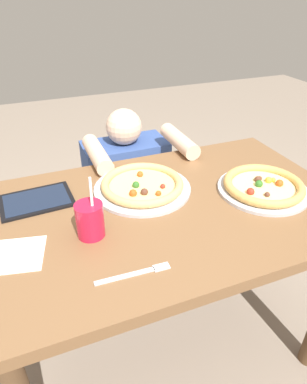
{
  "coord_description": "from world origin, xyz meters",
  "views": [
    {
      "loc": [
        -0.39,
        -0.86,
        1.4
      ],
      "look_at": [
        -0.03,
        0.05,
        0.78
      ],
      "focal_mm": 31.67,
      "sensor_mm": 36.0,
      "label": 1
    }
  ],
  "objects_px": {
    "pizza_near": "(263,186)",
    "fork": "(137,273)",
    "tablet": "(37,200)",
    "drink_cup_colored": "(90,220)",
    "pizza_far": "(142,186)",
    "diner_seated": "(128,198)"
  },
  "relations": [
    {
      "from": "pizza_near",
      "to": "pizza_far",
      "type": "height_order",
      "value": "same"
    },
    {
      "from": "fork",
      "to": "diner_seated",
      "type": "xyz_separation_m",
      "value": [
        0.25,
        0.89,
        -0.37
      ]
    },
    {
      "from": "drink_cup_colored",
      "to": "diner_seated",
      "type": "xyz_separation_m",
      "value": [
        0.32,
        0.69,
        -0.42
      ]
    },
    {
      "from": "pizza_near",
      "to": "fork",
      "type": "height_order",
      "value": "pizza_near"
    },
    {
      "from": "drink_cup_colored",
      "to": "fork",
      "type": "height_order",
      "value": "drink_cup_colored"
    },
    {
      "from": "pizza_far",
      "to": "diner_seated",
      "type": "distance_m",
      "value": 0.64
    },
    {
      "from": "diner_seated",
      "to": "drink_cup_colored",
      "type": "bearing_deg",
      "value": -114.93
    },
    {
      "from": "pizza_far",
      "to": "pizza_near",
      "type": "bearing_deg",
      "value": -22.58
    },
    {
      "from": "pizza_far",
      "to": "diner_seated",
      "type": "bearing_deg",
      "value": 79.67
    },
    {
      "from": "pizza_near",
      "to": "diner_seated",
      "type": "height_order",
      "value": "diner_seated"
    },
    {
      "from": "pizza_far",
      "to": "drink_cup_colored",
      "type": "bearing_deg",
      "value": -141.19
    },
    {
      "from": "pizza_near",
      "to": "tablet",
      "type": "xyz_separation_m",
      "value": [
        -0.77,
        0.23,
        -0.02
      ]
    },
    {
      "from": "tablet",
      "to": "drink_cup_colored",
      "type": "bearing_deg",
      "value": -61.08
    },
    {
      "from": "diner_seated",
      "to": "fork",
      "type": "bearing_deg",
      "value": -105.52
    },
    {
      "from": "drink_cup_colored",
      "to": "diner_seated",
      "type": "relative_size",
      "value": 0.22
    },
    {
      "from": "pizza_far",
      "to": "tablet",
      "type": "distance_m",
      "value": 0.37
    },
    {
      "from": "drink_cup_colored",
      "to": "diner_seated",
      "type": "height_order",
      "value": "drink_cup_colored"
    },
    {
      "from": "tablet",
      "to": "fork",
      "type": "bearing_deg",
      "value": -64.93
    },
    {
      "from": "drink_cup_colored",
      "to": "fork",
      "type": "bearing_deg",
      "value": -70.0
    },
    {
      "from": "pizza_near",
      "to": "fork",
      "type": "distance_m",
      "value": 0.6
    },
    {
      "from": "drink_cup_colored",
      "to": "diner_seated",
      "type": "bearing_deg",
      "value": 65.07
    },
    {
      "from": "pizza_far",
      "to": "tablet",
      "type": "bearing_deg",
      "value": 170.18
    }
  ]
}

